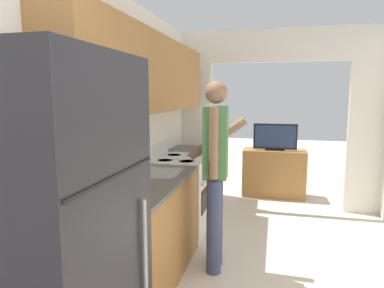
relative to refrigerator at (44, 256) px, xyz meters
The scene contains 8 objects.
wall_left 1.49m from the refrigerator, 103.52° to the left, with size 0.38×6.73×2.50m.
wall_far_with_doorway 3.86m from the refrigerator, 74.62° to the left, with size 3.16×0.06×2.50m.
counter_left 1.82m from the refrigerator, 92.21° to the left, with size 0.62×3.10×0.89m.
refrigerator is the anchor object (origin of this frame).
range_oven 2.52m from the refrigerator, 91.38° to the left, with size 0.66×0.78×1.03m.
person 1.79m from the refrigerator, 74.32° to the left, with size 0.55×0.39×1.73m.
tv_cabinet 4.37m from the refrigerator, 76.65° to the left, with size 0.97×0.42×0.74m.
television 4.30m from the refrigerator, 76.52° to the left, with size 0.66×0.16×0.42m.
Camera 1 is at (-0.02, -0.57, 1.62)m, focal length 32.00 mm.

